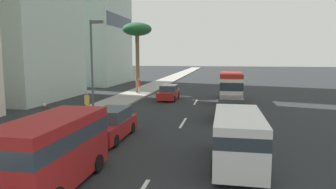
% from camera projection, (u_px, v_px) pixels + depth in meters
% --- Properties ---
extents(ground_plane, '(198.00, 198.00, 0.00)m').
position_uv_depth(ground_plane, '(201.00, 94.00, 36.76)').
color(ground_plane, '#26282B').
extents(sidewalk_right, '(162.00, 3.51, 0.15)m').
position_uv_depth(sidewalk_right, '(140.00, 92.00, 38.13)').
color(sidewalk_right, '#9E9B93').
rests_on(sidewalk_right, ground_plane).
extents(lane_stripe_mid, '(3.20, 0.16, 0.01)m').
position_uv_depth(lane_stripe_mid, '(183.00, 123.00, 21.02)').
color(lane_stripe_mid, silver).
rests_on(lane_stripe_mid, ground_plane).
extents(lane_stripe_far, '(3.20, 0.16, 0.01)m').
position_uv_depth(lane_stripe_far, '(196.00, 102.00, 30.29)').
color(lane_stripe_far, silver).
rests_on(lane_stripe_far, ground_plane).
extents(car_lead, '(4.52, 1.83, 1.54)m').
position_uv_depth(car_lead, '(169.00, 93.00, 32.07)').
color(car_lead, '#A51E1E').
rests_on(car_lead, ground_plane).
extents(car_second, '(4.64, 1.80, 1.68)m').
position_uv_depth(car_second, '(111.00, 125.00, 17.00)').
color(car_second, '#A51E1E').
rests_on(car_second, ground_plane).
extents(van_third, '(5.28, 2.10, 2.20)m').
position_uv_depth(van_third, '(238.00, 136.00, 12.79)').
color(van_third, white).
rests_on(van_third, ground_plane).
extents(minibus_fourth, '(6.84, 2.26, 2.96)m').
position_uv_depth(minibus_fourth, '(231.00, 85.00, 30.74)').
color(minibus_fourth, silver).
rests_on(minibus_fourth, ground_plane).
extents(car_fifth, '(4.40, 1.86, 1.66)m').
position_uv_depth(car_fifth, '(231.00, 109.00, 21.99)').
color(car_fifth, black).
rests_on(car_fifth, ground_plane).
extents(van_sixth, '(5.11, 2.18, 2.50)m').
position_uv_depth(van_sixth, '(53.00, 148.00, 10.63)').
color(van_sixth, '#A51E1E').
rests_on(van_sixth, ground_plane).
extents(pedestrian_near_lamp, '(0.35, 0.27, 1.62)m').
position_uv_depth(pedestrian_near_lamp, '(45.00, 115.00, 18.54)').
color(pedestrian_near_lamp, '#333338').
rests_on(pedestrian_near_lamp, sidewalk_right).
extents(pedestrian_mid_block, '(0.30, 0.32, 1.74)m').
position_uv_depth(pedestrian_mid_block, '(87.00, 103.00, 22.88)').
color(pedestrian_mid_block, gold).
rests_on(pedestrian_mid_block, sidewalk_right).
extents(pedestrian_by_tree, '(0.39, 0.37, 1.80)m').
position_uv_depth(pedestrian_by_tree, '(139.00, 85.00, 35.55)').
color(pedestrian_by_tree, beige).
rests_on(pedestrian_by_tree, sidewalk_right).
extents(palm_tree, '(3.47, 3.47, 8.39)m').
position_uv_depth(palm_tree, '(137.00, 32.00, 35.96)').
color(palm_tree, brown).
rests_on(palm_tree, sidewalk_right).
extents(street_lamp, '(0.24, 0.97, 6.91)m').
position_uv_depth(street_lamp, '(93.00, 59.00, 20.94)').
color(street_lamp, '#4C4C51').
rests_on(street_lamp, sidewalk_right).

